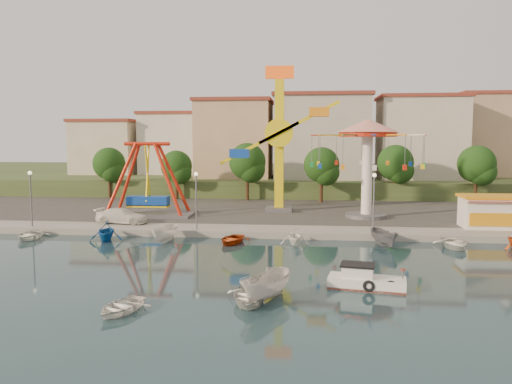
# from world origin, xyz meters

# --- Properties ---
(ground) EXTENTS (200.00, 200.00, 0.00)m
(ground) POSITION_xyz_m (0.00, 0.00, 0.00)
(ground) COLOR #142A37
(ground) RESTS_ON ground
(quay_deck) EXTENTS (200.00, 100.00, 0.60)m
(quay_deck) POSITION_xyz_m (0.00, 62.00, 0.30)
(quay_deck) COLOR #9E998E
(quay_deck) RESTS_ON ground
(asphalt_pad) EXTENTS (90.00, 28.00, 0.01)m
(asphalt_pad) POSITION_xyz_m (0.00, 30.00, 0.60)
(asphalt_pad) COLOR #4C4944
(asphalt_pad) RESTS_ON quay_deck
(hill_terrace) EXTENTS (200.00, 60.00, 3.00)m
(hill_terrace) POSITION_xyz_m (0.00, 67.00, 1.50)
(hill_terrace) COLOR #384C26
(hill_terrace) RESTS_ON ground
(pirate_ship_ride) EXTENTS (10.00, 5.00, 8.00)m
(pirate_ship_ride) POSITION_xyz_m (-15.14, 20.95, 4.39)
(pirate_ship_ride) COLOR #59595E
(pirate_ship_ride) RESTS_ON quay_deck
(kamikaze_tower) EXTENTS (9.04, 3.10, 16.50)m
(kamikaze_tower) POSITION_xyz_m (-0.61, 25.22, 8.33)
(kamikaze_tower) COLOR #59595E
(kamikaze_tower) RESTS_ON quay_deck
(wave_swinger) EXTENTS (11.60, 11.60, 10.40)m
(wave_swinger) POSITION_xyz_m (8.38, 21.69, 8.20)
(wave_swinger) COLOR #59595E
(wave_swinger) RESTS_ON quay_deck
(booth_left) EXTENTS (5.40, 3.78, 3.08)m
(booth_left) POSITION_xyz_m (19.14, 16.49, 2.16)
(booth_left) COLOR white
(booth_left) RESTS_ON quay_deck
(lamp_post_0) EXTENTS (0.14, 0.14, 5.00)m
(lamp_post_0) POSITION_xyz_m (-24.00, 13.00, 3.10)
(lamp_post_0) COLOR #59595E
(lamp_post_0) RESTS_ON quay_deck
(lamp_post_1) EXTENTS (0.14, 0.14, 5.00)m
(lamp_post_1) POSITION_xyz_m (-8.00, 13.00, 3.10)
(lamp_post_1) COLOR #59595E
(lamp_post_1) RESTS_ON quay_deck
(lamp_post_2) EXTENTS (0.14, 0.14, 5.00)m
(lamp_post_2) POSITION_xyz_m (8.00, 13.00, 3.10)
(lamp_post_2) COLOR #59595E
(lamp_post_2) RESTS_ON quay_deck
(tree_0) EXTENTS (4.60, 4.60, 7.19)m
(tree_0) POSITION_xyz_m (-26.00, 36.98, 5.47)
(tree_0) COLOR #382314
(tree_0) RESTS_ON quay_deck
(tree_1) EXTENTS (4.35, 4.35, 6.80)m
(tree_1) POSITION_xyz_m (-16.00, 36.24, 5.20)
(tree_1) COLOR #382314
(tree_1) RESTS_ON quay_deck
(tree_2) EXTENTS (5.02, 5.02, 7.85)m
(tree_2) POSITION_xyz_m (-6.00, 35.81, 5.92)
(tree_2) COLOR #382314
(tree_2) RESTS_ON quay_deck
(tree_3) EXTENTS (4.68, 4.68, 7.32)m
(tree_3) POSITION_xyz_m (4.00, 34.36, 5.55)
(tree_3) COLOR #382314
(tree_3) RESTS_ON quay_deck
(tree_4) EXTENTS (4.86, 4.86, 7.60)m
(tree_4) POSITION_xyz_m (14.00, 37.35, 5.75)
(tree_4) COLOR #382314
(tree_4) RESTS_ON quay_deck
(tree_5) EXTENTS (4.83, 4.83, 7.54)m
(tree_5) POSITION_xyz_m (24.00, 35.54, 5.71)
(tree_5) COLOR #382314
(tree_5) RESTS_ON quay_deck
(building_0) EXTENTS (9.26, 9.53, 11.87)m
(building_0) POSITION_xyz_m (-33.37, 46.06, 8.93)
(building_0) COLOR beige
(building_0) RESTS_ON hill_terrace
(building_1) EXTENTS (12.33, 9.01, 8.63)m
(building_1) POSITION_xyz_m (-21.33, 51.38, 7.32)
(building_1) COLOR silver
(building_1) RESTS_ON hill_terrace
(building_2) EXTENTS (11.95, 9.28, 11.23)m
(building_2) POSITION_xyz_m (-8.19, 51.96, 8.62)
(building_2) COLOR tan
(building_2) RESTS_ON hill_terrace
(building_3) EXTENTS (12.59, 10.50, 9.20)m
(building_3) POSITION_xyz_m (5.60, 48.80, 7.60)
(building_3) COLOR beige
(building_3) RESTS_ON hill_terrace
(building_4) EXTENTS (10.75, 9.23, 9.24)m
(building_4) POSITION_xyz_m (19.07, 52.20, 7.62)
(building_4) COLOR beige
(building_4) RESTS_ON hill_terrace
(building_5) EXTENTS (12.77, 10.96, 11.21)m
(building_5) POSITION_xyz_m (32.37, 50.33, 8.61)
(building_5) COLOR tan
(building_5) RESTS_ON hill_terrace
(cabin_motorboat) EXTENTS (4.71, 2.45, 1.58)m
(cabin_motorboat) POSITION_xyz_m (5.55, -2.29, 0.42)
(cabin_motorboat) COLOR white
(cabin_motorboat) RESTS_ON ground
(rowboat_a) EXTENTS (2.88, 3.92, 0.79)m
(rowboat_a) POSITION_xyz_m (-0.96, -5.62, 0.39)
(rowboat_a) COLOR white
(rowboat_a) RESTS_ON ground
(rowboat_b) EXTENTS (3.08, 3.69, 0.66)m
(rowboat_b) POSITION_xyz_m (-7.30, -7.84, 0.33)
(rowboat_b) COLOR white
(rowboat_b) RESTS_ON ground
(skiff) EXTENTS (3.38, 4.58, 1.67)m
(skiff) POSITION_xyz_m (-0.06, -5.39, 0.83)
(skiff) COLOR beige
(skiff) RESTS_ON ground
(van) EXTENTS (5.29, 2.54, 1.49)m
(van) POSITION_xyz_m (-16.04, 15.45, 1.34)
(van) COLOR white
(van) RESTS_ON quay_deck
(moored_boat_0) EXTENTS (3.04, 4.00, 0.78)m
(moored_boat_0) POSITION_xyz_m (-22.45, 9.80, 0.39)
(moored_boat_0) COLOR white
(moored_boat_0) RESTS_ON ground
(moored_boat_1) EXTENTS (3.57, 3.90, 1.74)m
(moored_boat_1) POSITION_xyz_m (-15.35, 9.80, 0.87)
(moored_boat_1) COLOR #1253A1
(moored_boat_1) RESTS_ON ground
(moored_boat_2) EXTENTS (2.19, 4.00, 1.46)m
(moored_boat_2) POSITION_xyz_m (-10.08, 9.80, 0.73)
(moored_boat_2) COLOR silver
(moored_boat_2) RESTS_ON ground
(moored_boat_3) EXTENTS (3.28, 4.02, 0.73)m
(moored_boat_3) POSITION_xyz_m (-4.26, 9.80, 0.37)
(moored_boat_3) COLOR #A8360D
(moored_boat_3) RESTS_ON ground
(moored_boat_4) EXTENTS (2.58, 2.95, 1.48)m
(moored_boat_4) POSITION_xyz_m (1.11, 9.80, 0.74)
(moored_boat_4) COLOR white
(moored_boat_4) RESTS_ON ground
(moored_boat_5) EXTENTS (2.50, 4.05, 1.47)m
(moored_boat_5) POSITION_xyz_m (8.49, 9.80, 0.73)
(moored_boat_5) COLOR slate
(moored_boat_5) RESTS_ON ground
(moored_boat_6) EXTENTS (2.82, 3.93, 0.81)m
(moored_boat_6) POSITION_xyz_m (14.10, 9.80, 0.40)
(moored_boat_6) COLOR white
(moored_boat_6) RESTS_ON ground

